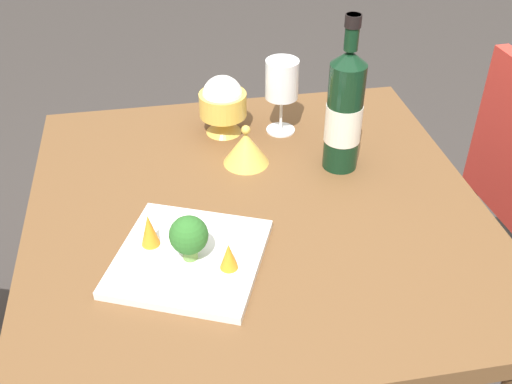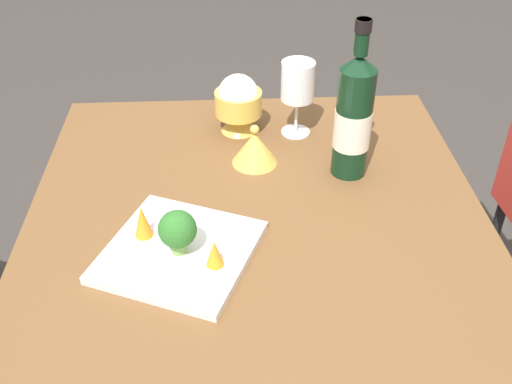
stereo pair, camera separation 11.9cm
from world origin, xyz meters
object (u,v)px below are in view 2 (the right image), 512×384
rice_bowl_lid (255,147)px  carrot_garnish_right (215,253)px  rice_bowl (238,102)px  carrot_garnish_left (143,221)px  broccoli_floret (178,230)px  wine_bottle (354,117)px  wine_glass (298,83)px  serving_plate (179,252)px

rice_bowl_lid → carrot_garnish_right: bearing=-104.1°
rice_bowl → carrot_garnish_left: size_ratio=2.19×
rice_bowl_lid → broccoli_floret: size_ratio=1.17×
rice_bowl → broccoli_floret: rice_bowl is taller
rice_bowl_lid → broccoli_floret: bearing=-116.0°
wine_bottle → wine_glass: (-0.10, 0.17, -0.01)m
wine_glass → rice_bowl: 0.15m
wine_bottle → rice_bowl_lid: (-0.20, 0.05, -0.10)m
rice_bowl_lid → wine_glass: bearing=49.7°
wine_bottle → serving_plate: bearing=-144.5°
wine_glass → carrot_garnish_right: wine_glass is taller
carrot_garnish_right → carrot_garnish_left: bearing=146.8°
wine_glass → rice_bowl_lid: 0.18m
wine_bottle → carrot_garnish_left: (-0.41, -0.21, -0.09)m
rice_bowl_lid → carrot_garnish_left: size_ratio=1.54×
wine_bottle → carrot_garnish_right: wine_bottle is taller
broccoli_floret → carrot_garnish_right: bearing=-29.8°
wine_bottle → rice_bowl_lid: size_ratio=3.37×
rice_bowl_lid → carrot_garnish_left: 0.33m
broccoli_floret → carrot_garnish_left: 0.08m
wine_bottle → broccoli_floret: size_ratio=3.93×
carrot_garnish_left → carrot_garnish_right: bearing=-33.2°
carrot_garnish_right → wine_glass: bearing=67.8°
carrot_garnish_left → rice_bowl: bearing=65.0°
wine_glass → serving_plate: 0.50m
wine_glass → carrot_garnish_left: wine_glass is taller
rice_bowl → rice_bowl_lid: size_ratio=1.42×
broccoli_floret → carrot_garnish_right: broccoli_floret is taller
wine_bottle → wine_glass: size_ratio=1.88×
broccoli_floret → carrot_garnish_right: 0.08m
wine_bottle → rice_bowl: (-0.23, 0.19, -0.06)m
wine_glass → rice_bowl: bearing=171.9°
carrot_garnish_left → carrot_garnish_right: size_ratio=1.25×
wine_bottle → rice_bowl_lid: bearing=166.9°
wine_bottle → serving_plate: size_ratio=1.03×
wine_bottle → serving_plate: (-0.35, -0.25, -0.13)m
rice_bowl_lid → wine_bottle: bearing=-13.1°
carrot_garnish_left → wine_glass: bearing=49.8°
carrot_garnish_left → rice_bowl_lid: bearing=49.9°
broccoli_floret → carrot_garnish_left: (-0.07, 0.05, -0.02)m
carrot_garnish_right → serving_plate: bearing=145.3°
wine_bottle → rice_bowl: 0.30m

